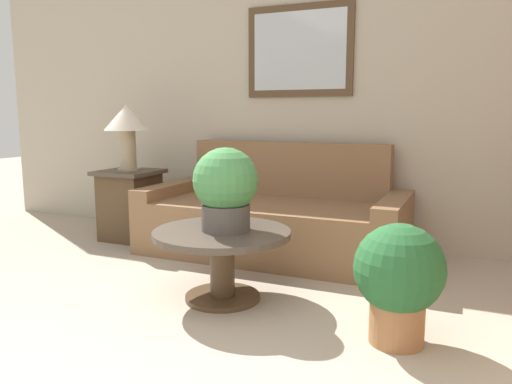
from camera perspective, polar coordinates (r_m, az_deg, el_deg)
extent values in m
cube|color=#B2A893|center=(4.46, 7.90, 10.80)|extent=(7.36, 0.06, 2.60)
cube|color=#4C3823|center=(4.51, 4.97, 15.78)|extent=(0.96, 0.03, 0.78)
cube|color=#B2BCC6|center=(4.50, 4.92, 15.80)|extent=(0.84, 0.01, 0.66)
cube|color=brown|center=(4.10, 1.80, -4.19)|extent=(1.77, 0.95, 0.44)
cube|color=brown|center=(4.39, 3.77, 2.65)|extent=(1.77, 0.16, 0.47)
cube|color=brown|center=(4.53, -9.68, -2.39)|extent=(0.18, 0.95, 0.54)
cube|color=brown|center=(3.84, 15.43, -4.65)|extent=(0.18, 0.95, 0.54)
cylinder|color=#4C3823|center=(3.20, -3.83, -11.86)|extent=(0.47, 0.47, 0.03)
cylinder|color=#4C3823|center=(3.13, -3.87, -8.41)|extent=(0.15, 0.15, 0.37)
cylinder|color=#473D33|center=(3.08, -3.91, -4.73)|extent=(0.85, 0.85, 0.04)
cube|color=#4C3823|center=(4.74, -14.17, -1.63)|extent=(0.43, 0.43, 0.60)
cube|color=#473D33|center=(4.69, -14.32, 2.20)|extent=(0.51, 0.51, 0.03)
cylinder|color=tan|center=(4.69, -14.34, 2.54)|extent=(0.20, 0.20, 0.02)
cylinder|color=tan|center=(4.67, -14.42, 4.75)|extent=(0.14, 0.14, 0.34)
cone|color=beige|center=(4.66, -14.56, 8.29)|extent=(0.41, 0.41, 0.23)
cylinder|color=#4C4742|center=(3.05, -3.47, -2.92)|extent=(0.30, 0.30, 0.16)
sphere|color=#428447|center=(3.01, -3.51, 1.36)|extent=(0.40, 0.40, 0.40)
cylinder|color=#9E6B42|center=(2.69, 15.77, -14.10)|extent=(0.27, 0.27, 0.22)
sphere|color=#235B2D|center=(2.60, 16.04, -8.40)|extent=(0.45, 0.45, 0.45)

